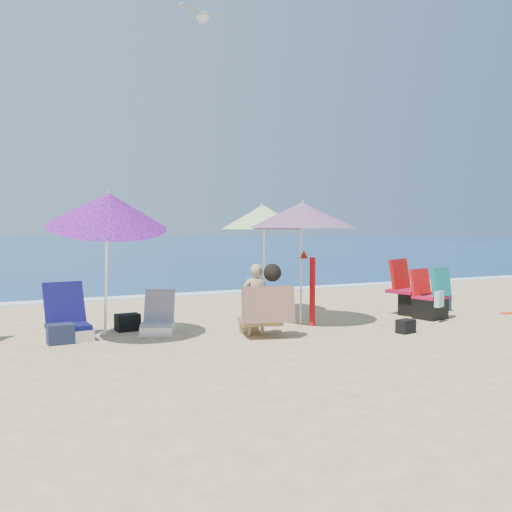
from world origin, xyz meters
name	(u,v)px	position (x,y,z in m)	size (l,w,h in m)	color
ground	(305,336)	(0.00, 0.00, 0.00)	(120.00, 120.00, 0.00)	#D8BC84
sea	(50,244)	(0.00, 45.00, -0.05)	(120.00, 80.00, 0.12)	navy
foam	(192,294)	(0.00, 5.10, 0.02)	(120.00, 0.50, 0.04)	white
umbrella_turquoise	(302,215)	(0.42, 0.83, 1.74)	(2.06, 2.06, 1.97)	silver
umbrella_striped	(263,217)	(0.31, 2.03, 1.73)	(1.79, 1.79, 1.97)	white
umbrella_blue	(108,210)	(-2.60, 0.75, 1.78)	(1.65, 1.71, 2.18)	white
furled_umbrella	(311,284)	(0.50, 0.68, 0.65)	(0.20, 0.31, 1.19)	#A30B0F
chair_navy	(68,325)	(-3.09, 1.16, 0.21)	(0.63, 0.75, 0.78)	#0B0D41
chair_rainbow	(158,322)	(-1.85, 1.04, 0.17)	(0.62, 0.69, 0.63)	#C26244
camp_chair_left	(414,298)	(2.69, 0.83, 0.29)	(0.84, 0.80, 0.98)	maroon
camp_chair_right	(431,300)	(2.66, 0.35, 0.32)	(0.58, 0.75, 0.88)	#BB0D34
person_center	(261,301)	(-0.59, 0.20, 0.51)	(0.75, 0.80, 1.04)	tan
bag_navy_a	(61,334)	(-3.21, 0.92, 0.13)	(0.35, 0.27, 0.26)	#191F37
bag_black_a	(128,322)	(-2.20, 1.48, 0.13)	(0.37, 0.28, 0.25)	black
bag_tan	(249,324)	(-0.61, 0.58, 0.12)	(0.33, 0.28, 0.24)	tan
bag_navy_b	(437,302)	(3.44, 1.05, 0.15)	(0.48, 0.40, 0.31)	#1B1D3B
bag_black_b	(406,326)	(1.45, -0.44, 0.10)	(0.29, 0.23, 0.20)	black
orange_item	(507,313)	(4.25, 0.18, 0.02)	(0.23, 0.11, 0.03)	#FF481A
seagull	(202,17)	(-0.95, 1.59, 4.84)	(0.69, 0.52, 0.14)	silver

